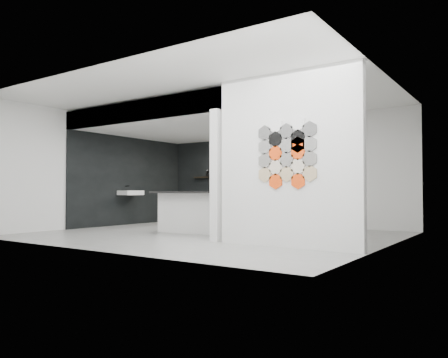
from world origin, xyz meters
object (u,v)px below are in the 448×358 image
at_px(wall_basin, 131,193).
at_px(bottle_dark, 227,173).
at_px(partition_panel, 288,159).
at_px(kitchen_island, 193,211).
at_px(kettle, 278,172).
at_px(glass_vase, 282,172).
at_px(utensil_cup, 221,174).
at_px(glass_bowl, 282,173).
at_px(stockpot, 210,174).

height_order(wall_basin, bottle_dark, bottle_dark).
distance_m(partition_panel, kitchen_island, 3.13).
bearing_deg(partition_panel, kettle, 119.39).
xyz_separation_m(kettle, glass_vase, (0.10, 0.00, -0.00)).
xyz_separation_m(wall_basin, kitchen_island, (2.69, -0.72, -0.39)).
distance_m(kettle, bottle_dark, 1.62).
height_order(glass_vase, bottle_dark, bottle_dark).
bearing_deg(utensil_cup, partition_panel, -44.14).
bearing_deg(utensil_cup, kitchen_island, -66.66).
bearing_deg(partition_panel, glass_vase, 118.23).
xyz_separation_m(glass_bowl, utensil_cup, (-1.91, 0.00, 0.01)).
bearing_deg(stockpot, kitchen_island, -60.09).
height_order(stockpot, glass_bowl, stockpot).
distance_m(kitchen_island, glass_vase, 3.03).
height_order(kettle, glass_vase, kettle).
relative_size(partition_panel, glass_bowl, 22.63).
bearing_deg(bottle_dark, kettle, 0.00).
bearing_deg(stockpot, glass_bowl, 0.00).
xyz_separation_m(wall_basin, bottle_dark, (1.67, 2.07, 0.56)).
relative_size(kitchen_island, utensil_cup, 17.49).
height_order(kitchen_island, bottle_dark, bottle_dark).
distance_m(wall_basin, bottle_dark, 2.71).
bearing_deg(partition_panel, glass_bowl, 118.23).
bearing_deg(glass_bowl, utensil_cup, 180.00).
bearing_deg(wall_basin, utensil_cup, 54.33).
bearing_deg(glass_vase, bottle_dark, 180.00).
height_order(partition_panel, stockpot, partition_panel).
bearing_deg(utensil_cup, kettle, 0.00).
xyz_separation_m(kitchen_island, glass_vase, (0.70, 2.79, 0.94)).
distance_m(stockpot, kettle, 2.21).
bearing_deg(partition_panel, utensil_cup, 135.86).
xyz_separation_m(partition_panel, bottle_dark, (-3.80, 3.87, 0.01)).
height_order(partition_panel, bottle_dark, partition_panel).
height_order(glass_bowl, bottle_dark, bottle_dark).
bearing_deg(utensil_cup, stockpot, 180.00).
bearing_deg(partition_panel, stockpot, 138.60).
bearing_deg(kettle, glass_vase, 0.23).
bearing_deg(bottle_dark, utensil_cup, 180.00).
relative_size(partition_panel, utensil_cup, 27.99).
xyz_separation_m(wall_basin, stockpot, (1.08, 2.07, 0.55)).
distance_m(stockpot, bottle_dark, 0.59).
distance_m(kitchen_island, kettle, 3.00).
xyz_separation_m(kettle, bottle_dark, (-1.62, 0.00, 0.01)).
height_order(kitchen_island, kettle, kettle).
bearing_deg(partition_panel, bottle_dark, 134.48).
height_order(glass_vase, utensil_cup, glass_vase).
relative_size(partition_panel, wall_basin, 4.67).
bearing_deg(utensil_cup, glass_bowl, 0.00).
xyz_separation_m(partition_panel, glass_bowl, (-2.08, 3.87, -0.04)).
xyz_separation_m(stockpot, bottle_dark, (0.59, 0.00, 0.01)).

